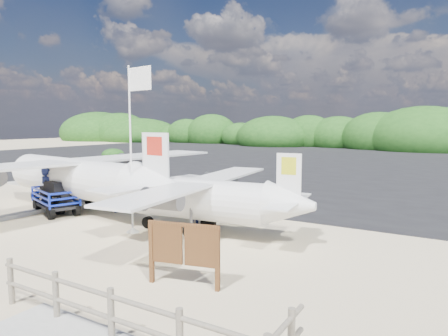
# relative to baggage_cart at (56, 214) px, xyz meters

# --- Properties ---
(ground) EXTENTS (160.00, 160.00, 0.00)m
(ground) POSITION_rel_baggage_cart_xyz_m (3.64, -1.02, 0.00)
(ground) COLOR beige
(asphalt_apron) EXTENTS (90.00, 50.00, 0.04)m
(asphalt_apron) POSITION_rel_baggage_cart_xyz_m (3.64, 28.98, 0.00)
(asphalt_apron) COLOR #B2B2B2
(asphalt_apron) RESTS_ON ground
(vegetation_band) EXTENTS (124.00, 8.00, 4.40)m
(vegetation_band) POSITION_rel_baggage_cart_xyz_m (3.64, 53.98, 0.00)
(vegetation_band) COLOR #B2B2B2
(vegetation_band) RESTS_ON ground
(baggage_cart) EXTENTS (2.97, 2.27, 1.31)m
(baggage_cart) POSITION_rel_baggage_cart_xyz_m (0.00, 0.00, 0.00)
(baggage_cart) COLOR #0D26D1
(baggage_cart) RESTS_ON ground
(flagpole) EXTENTS (1.23, 0.66, 5.82)m
(flagpole) POSITION_rel_baggage_cart_xyz_m (4.87, -0.47, 0.00)
(flagpole) COLOR white
(flagpole) RESTS_ON ground
(signboard) EXTENTS (1.91, 0.61, 1.58)m
(signboard) POSITION_rel_baggage_cart_xyz_m (9.28, -3.40, 0.00)
(signboard) COLOR #593619
(signboard) RESTS_ON ground
(crew_a) EXTENTS (0.78, 0.56, 1.97)m
(crew_a) POSITION_rel_baggage_cart_xyz_m (-0.53, -0.02, 0.99)
(crew_a) COLOR #151D50
(crew_a) RESTS_ON ground
(crew_b) EXTENTS (1.03, 0.91, 1.78)m
(crew_b) POSITION_rel_baggage_cart_xyz_m (1.85, 1.64, 0.89)
(crew_b) COLOR #151D50
(crew_b) RESTS_ON ground
(crew_c) EXTENTS (0.94, 0.47, 1.55)m
(crew_c) POSITION_rel_baggage_cart_xyz_m (6.59, 0.98, 0.78)
(crew_c) COLOR #151D50
(crew_c) RESTS_ON ground
(aircraft_small) EXTENTS (8.57, 8.57, 2.80)m
(aircraft_small) POSITION_rel_baggage_cart_xyz_m (-8.17, 32.27, 0.00)
(aircraft_small) COLOR #B2B2B2
(aircraft_small) RESTS_ON ground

